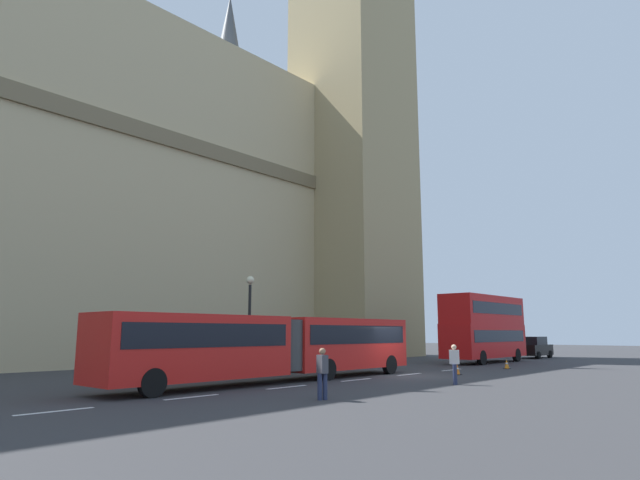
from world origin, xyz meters
TOP-DOWN VIEW (x-y plane):
  - ground_plane at (0.00, 0.00)m, footprint 160.00×160.00m
  - lane_centre_marking at (-6.03, 0.00)m, footprint 25.20×0.16m
  - articulated_bus at (-6.91, 1.99)m, footprint 17.40×2.54m
  - double_decker_bus at (14.43, 2.00)m, footprint 9.43×2.54m
  - sedan_lead at (24.14, 2.00)m, footprint 4.40×1.86m
  - traffic_cone_west at (2.34, -2.03)m, footprint 0.36×0.36m
  - traffic_cone_middle at (8.68, -2.04)m, footprint 0.36×0.36m
  - street_lamp at (-4.80, 6.50)m, footprint 0.44×0.44m
  - pedestrian_near_cones at (-10.52, -3.88)m, footprint 0.36×0.46m
  - pedestrian_by_kerb at (-2.74, -4.60)m, footprint 0.37×0.46m

SIDE VIEW (x-z plane):
  - ground_plane at x=0.00m, z-range 0.00..0.00m
  - lane_centre_marking at x=-6.03m, z-range 0.00..0.01m
  - traffic_cone_west at x=2.34m, z-range -0.01..0.57m
  - traffic_cone_middle at x=8.68m, z-range -0.01..0.57m
  - pedestrian_near_cones at x=-10.52m, z-range 0.07..1.76m
  - pedestrian_by_kerb at x=-2.74m, z-range 0.07..1.76m
  - sedan_lead at x=24.14m, z-range -0.01..1.84m
  - articulated_bus at x=-6.91m, z-range 0.30..3.20m
  - double_decker_bus at x=14.43m, z-range 0.26..5.16m
  - street_lamp at x=-4.80m, z-range 0.42..5.69m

